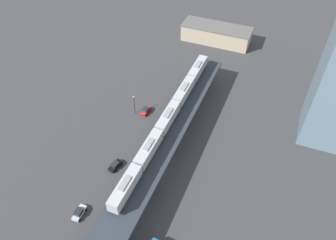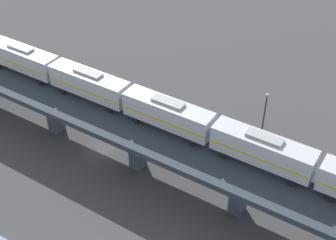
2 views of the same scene
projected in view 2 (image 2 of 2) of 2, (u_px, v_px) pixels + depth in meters
ground_plane at (101, 150)px, 67.37m from camera, size 400.00×400.00×0.00m
elevated_viaduct at (96, 114)px, 63.58m from camera, size 10.37×92.16×7.32m
subway_train at (168, 113)px, 57.84m from camera, size 4.17×62.45×4.45m
street_car_red at (262, 142)px, 67.34m from camera, size 2.23×4.53×1.89m
street_car_silver at (53, 68)px, 83.40m from camera, size 2.07×4.46×1.89m
street_car_black at (123, 98)px, 75.96m from camera, size 2.65×4.67×1.89m
street_lamp at (265, 110)px, 68.13m from camera, size 0.44×0.44×6.94m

